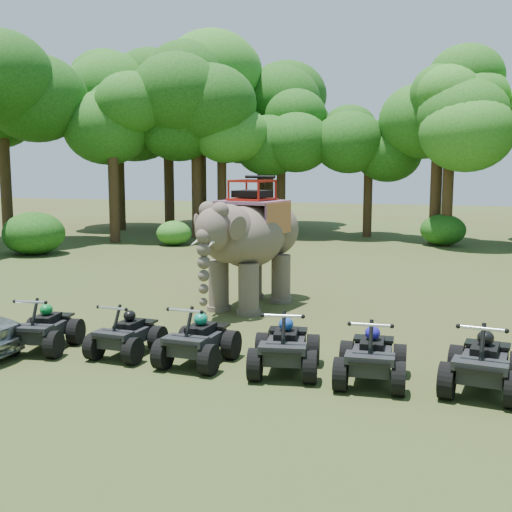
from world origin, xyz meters
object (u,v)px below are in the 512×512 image
object	(u,v)px
atv_1	(126,328)
atv_0	(44,323)
atv_2	(198,333)
atv_3	(285,340)
atv_4	(372,349)
atv_5	(484,356)
elephant	(251,242)

from	to	relation	value
atv_1	atv_0	bearing A→B (deg)	-171.01
atv_1	atv_2	size ratio (longest dim) A/B	0.92
atv_3	atv_2	bearing A→B (deg)	170.78
atv_4	atv_5	size ratio (longest dim) A/B	0.95
atv_4	atv_5	bearing A→B (deg)	-1.16
elephant	atv_2	xyz separation A→B (m)	(0.56, -5.54, -1.23)
atv_3	elephant	bearing A→B (deg)	104.71
atv_1	atv_3	size ratio (longest dim) A/B	0.90
atv_3	atv_4	distance (m)	1.71
atv_1	atv_2	distance (m)	1.70
atv_2	atv_0	bearing A→B (deg)	-175.19
atv_3	atv_4	bearing A→B (deg)	-13.48
atv_1	atv_3	world-z (taller)	atv_3
atv_2	atv_5	size ratio (longest dim) A/B	0.94
atv_5	atv_3	bearing A→B (deg)	-172.80
atv_1	atv_4	bearing A→B (deg)	1.26
elephant	atv_0	distance (m)	6.49
atv_2	atv_5	bearing A→B (deg)	3.35
elephant	atv_2	bearing A→B (deg)	-70.49
elephant	atv_3	distance (m)	6.18
atv_1	atv_4	distance (m)	5.25
atv_1	atv_4	size ratio (longest dim) A/B	0.91
atv_0	atv_1	xyz separation A→B (m)	(1.94, 0.16, -0.03)
atv_2	atv_3	distance (m)	1.85
atv_1	elephant	bearing A→B (deg)	82.50
atv_1	atv_5	world-z (taller)	atv_5
atv_1	atv_5	distance (m)	7.23
atv_1	atv_3	distance (m)	3.55
atv_0	atv_3	xyz separation A→B (m)	(5.49, 0.02, 0.04)
elephant	atv_0	world-z (taller)	elephant
atv_1	atv_5	bearing A→B (deg)	2.59
elephant	atv_0	xyz separation A→B (m)	(-3.07, -5.57, -1.25)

